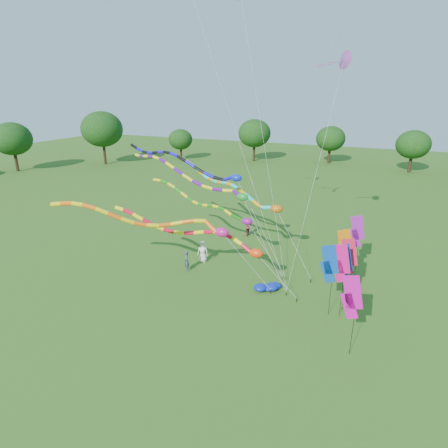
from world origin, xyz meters
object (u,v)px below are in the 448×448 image
at_px(blue_nylon_heap, 266,288).
at_px(person_a, 203,251).
at_px(tube_kite_red, 204,236).
at_px(person_c, 249,227).
at_px(person_b, 186,261).
at_px(tube_kite_orange, 161,222).

height_order(blue_nylon_heap, person_a, person_a).
bearing_deg(tube_kite_red, person_a, 117.39).
height_order(blue_nylon_heap, person_c, person_c).
bearing_deg(tube_kite_red, person_b, 150.53).
relative_size(tube_kite_red, blue_nylon_heap, 9.80).
distance_m(tube_kite_red, person_b, 3.66).
bearing_deg(tube_kite_red, person_c, 90.58).
height_order(tube_kite_orange, person_c, tube_kite_orange).
bearing_deg(person_b, person_a, 125.55).
relative_size(blue_nylon_heap, person_a, 0.76).
distance_m(tube_kite_red, person_c, 10.51).
distance_m(tube_kite_orange, person_c, 12.92).
relative_size(tube_kite_red, person_b, 7.97).
relative_size(tube_kite_red, tube_kite_orange, 0.99).
xyz_separation_m(tube_kite_red, person_a, (-1.69, 3.13, -2.74)).
height_order(tube_kite_red, tube_kite_orange, tube_kite_orange).
bearing_deg(person_a, tube_kite_orange, -102.56).
height_order(tube_kite_orange, person_b, tube_kite_orange).
bearing_deg(blue_nylon_heap, tube_kite_red, -171.34).
distance_m(tube_kite_orange, person_b, 5.19).
bearing_deg(tube_kite_orange, tube_kite_red, 23.99).
bearing_deg(tube_kite_red, tube_kite_orange, -138.02).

